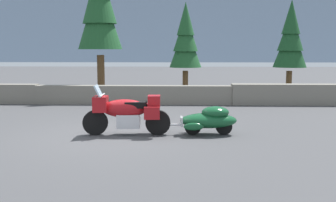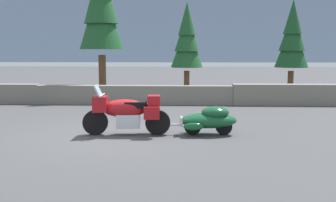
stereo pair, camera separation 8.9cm
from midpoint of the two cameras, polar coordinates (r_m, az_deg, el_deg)
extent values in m
plane|color=#424244|center=(10.61, -8.83, -4.87)|extent=(80.00, 80.00, 0.00)
cube|color=slate|center=(16.27, -5.12, 0.88)|extent=(8.00, 0.46, 0.77)
cube|color=slate|center=(17.27, 22.28, 0.86)|extent=(8.00, 0.58, 0.84)
cube|color=#7F93AD|center=(106.24, 0.63, 10.65)|extent=(240.00, 80.00, 16.00)
cylinder|color=black|center=(10.62, -10.66, -3.08)|extent=(0.67, 0.17, 0.66)
cylinder|color=black|center=(10.46, -1.71, -3.12)|extent=(0.67, 0.17, 0.66)
cube|color=silver|center=(10.49, -5.95, -2.84)|extent=(0.62, 0.46, 0.36)
ellipsoid|color=maroon|center=(10.45, -6.52, -1.06)|extent=(1.22, 0.49, 0.48)
cube|color=maroon|center=(10.51, -9.92, -0.41)|extent=(0.38, 0.53, 0.40)
cube|color=#9EB7C6|center=(10.48, -10.23, 1.38)|extent=(0.21, 0.45, 0.34)
cube|color=black|center=(10.41, -4.88, -0.51)|extent=(0.57, 0.38, 0.16)
cube|color=maroon|center=(10.37, -2.27, 0.04)|extent=(0.34, 0.41, 0.28)
cube|color=maroon|center=(10.11, -2.59, -1.76)|extent=(0.41, 0.18, 0.32)
cube|color=maroon|center=(10.71, -2.49, -1.24)|extent=(0.41, 0.18, 0.32)
cylinder|color=silver|center=(10.48, -9.68, 0.84)|extent=(0.07, 0.70, 0.04)
cylinder|color=silver|center=(10.57, -10.42, -1.75)|extent=(0.26, 0.08, 0.54)
cylinder|color=black|center=(10.50, 3.34, -3.69)|extent=(0.44, 0.12, 0.44)
cylinder|color=black|center=(10.59, 7.81, -3.65)|extent=(0.44, 0.12, 0.44)
ellipsoid|color=#144C28|center=(10.51, 5.59, -2.82)|extent=(1.53, 0.74, 0.40)
ellipsoid|color=#144C28|center=(10.49, 6.59, -1.63)|extent=(0.74, 0.59, 0.32)
cube|color=silver|center=(10.46, 1.72, -2.95)|extent=(0.07, 0.32, 0.24)
ellipsoid|color=#144C28|center=(10.18, 3.47, -3.71)|extent=(0.53, 0.16, 0.20)
ellipsoid|color=#144C28|center=(10.80, 3.22, -3.05)|extent=(0.53, 0.16, 0.20)
cylinder|color=silver|center=(10.47, -0.42, -3.44)|extent=(0.70, 0.08, 0.05)
cylinder|color=brown|center=(18.33, -9.76, 3.45)|extent=(0.33, 0.33, 1.98)
cone|color=#1E5128|center=(18.35, -9.96, 12.25)|extent=(1.97, 1.97, 3.13)
cylinder|color=brown|center=(18.61, 16.85, 2.21)|extent=(0.26, 0.26, 1.27)
cone|color=#194723|center=(18.54, 17.07, 7.78)|extent=(1.47, 1.47, 2.01)
cone|color=#194723|center=(18.55, 17.14, 9.65)|extent=(1.14, 1.14, 1.76)
cone|color=#194723|center=(18.59, 17.22, 11.52)|extent=(0.81, 0.81, 1.51)
cylinder|color=brown|center=(18.22, 2.37, 2.39)|extent=(0.25, 0.25, 1.26)
cone|color=#1E5128|center=(18.14, 2.40, 8.01)|extent=(1.46, 1.46, 1.98)
cone|color=#1E5128|center=(18.16, 2.41, 9.90)|extent=(1.13, 1.13, 1.74)
cone|color=#1E5128|center=(18.19, 2.42, 11.78)|extent=(0.80, 0.80, 1.49)
camera|label=1|loc=(0.04, -90.24, -0.03)|focal=42.32mm
camera|label=2|loc=(0.04, 89.76, 0.03)|focal=42.32mm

